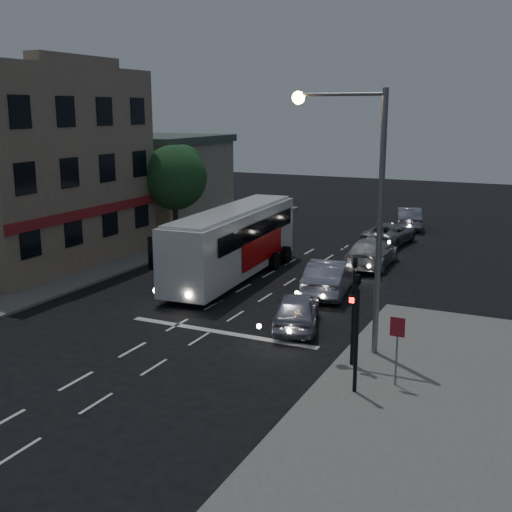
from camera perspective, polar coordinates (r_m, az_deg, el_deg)
The scene contains 16 objects.
ground at distance 24.45m, azimuth -9.54°, elevation -7.46°, with size 120.00×120.00×0.00m, color black.
sidewalk_far at distance 38.40m, azimuth -18.78°, elevation -0.38°, with size 12.00×50.00×0.12m, color slate.
road_markings at distance 26.46m, azimuth -3.14°, elevation -5.69°, with size 8.00×30.55×0.01m.
tour_bus at distance 32.48m, azimuth -2.03°, elevation 1.36°, with size 3.11×11.76×3.57m.
car_suv at distance 25.40m, azimuth 3.62°, elevation -4.80°, with size 1.70×4.23×1.44m, color #A9A8BC.
car_sedan_a at distance 30.06m, azimuth 6.56°, elevation -1.84°, with size 1.74×4.99×1.64m, color #9B9AAC.
car_sedan_b at distance 35.72m, azimuth 10.23°, elevation 0.31°, with size 2.14×5.26×1.53m, color #BCBCBC.
car_sedan_c at distance 41.79m, azimuth 11.77°, elevation 1.97°, with size 2.29×4.97×1.38m, color gray.
car_extra at distance 47.63m, azimuth 13.42°, elevation 3.31°, with size 1.64×4.69×1.55m, color gray.
traffic_signal_main at distance 21.18m, azimuth 8.68°, elevation -3.75°, with size 0.25×0.35×4.10m.
traffic_signal_side at distance 19.18m, azimuth 8.97°, elevation -5.54°, with size 0.18×0.15×4.10m.
regulatory_sign at distance 20.11m, azimuth 12.43°, elevation -7.30°, with size 0.45×0.12×2.20m.
streetlight at distance 21.91m, azimuth 9.40°, elevation 5.65°, with size 3.32×0.44×9.00m.
main_building at distance 38.29m, azimuth -20.38°, elevation 7.21°, with size 10.12×12.00×11.00m.
low_building_north at distance 47.34m, azimuth -9.42°, elevation 6.63°, with size 9.40×9.40×6.50m.
street_tree at distance 40.19m, azimuth -7.25°, elevation 7.20°, with size 4.00×4.00×6.20m.
Camera 1 is at (13.27, -18.72, 8.45)m, focal length 45.00 mm.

